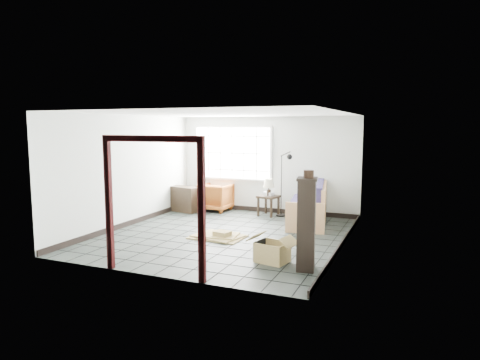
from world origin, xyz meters
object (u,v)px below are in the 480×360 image
at_px(futon_sofa, 311,208).
at_px(armchair, 216,196).
at_px(tall_shelf, 306,223).
at_px(side_table, 268,199).

relative_size(futon_sofa, armchair, 2.85).
distance_m(armchair, tall_shelf, 5.30).
height_order(futon_sofa, armchair, futon_sofa).
bearing_deg(side_table, futon_sofa, -18.13).
height_order(armchair, tall_shelf, tall_shelf).
distance_m(futon_sofa, side_table, 1.29).
distance_m(futon_sofa, armchair, 2.84).
height_order(armchair, side_table, armchair).
height_order(futon_sofa, side_table, futon_sofa).
distance_m(futon_sofa, tall_shelf, 3.54).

